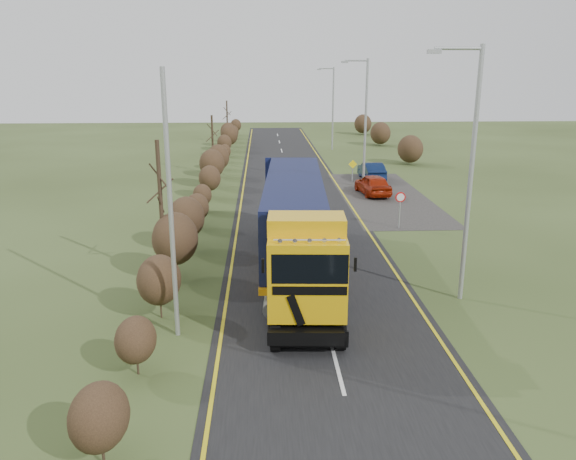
% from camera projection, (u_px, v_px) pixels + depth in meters
% --- Properties ---
extents(ground, '(160.00, 160.00, 0.00)m').
position_uv_depth(ground, '(324.00, 314.00, 20.95)').
color(ground, '#313F1B').
rests_on(ground, ground).
extents(road, '(8.00, 120.00, 0.02)m').
position_uv_depth(road, '(304.00, 237.00, 30.55)').
color(road, black).
rests_on(road, ground).
extents(layby, '(6.00, 18.00, 0.02)m').
position_uv_depth(layby, '(383.00, 196.00, 40.44)').
color(layby, '#2A2826').
rests_on(layby, ground).
extents(lane_markings, '(7.52, 116.00, 0.01)m').
position_uv_depth(lane_markings, '(304.00, 239.00, 30.25)').
color(lane_markings, gold).
rests_on(lane_markings, road).
extents(hedgerow, '(2.24, 102.04, 6.05)m').
position_uv_depth(hedgerow, '(187.00, 220.00, 27.82)').
color(hedgerow, black).
rests_on(hedgerow, ground).
extents(lorry, '(3.22, 15.32, 4.24)m').
position_uv_depth(lorry, '(296.00, 223.00, 24.31)').
color(lorry, black).
rests_on(lorry, ground).
extents(car_red_hatchback, '(2.29, 4.61, 1.51)m').
position_uv_depth(car_red_hatchback, '(373.00, 184.00, 40.84)').
color(car_red_hatchback, maroon).
rests_on(car_red_hatchback, ground).
extents(car_blue_sedan, '(1.72, 4.45, 1.45)m').
position_uv_depth(car_blue_sedan, '(371.00, 171.00, 46.42)').
color(car_blue_sedan, '#091636').
rests_on(car_blue_sedan, ground).
extents(streetlight_near, '(2.05, 0.19, 9.68)m').
position_uv_depth(streetlight_near, '(468.00, 165.00, 20.96)').
color(streetlight_near, '#9B9FA1').
rests_on(streetlight_near, ground).
extents(streetlight_mid, '(2.04, 0.19, 9.61)m').
position_uv_depth(streetlight_mid, '(364.00, 118.00, 42.22)').
color(streetlight_mid, '#9B9FA1').
rests_on(streetlight_mid, ground).
extents(streetlight_far, '(1.93, 0.18, 9.09)m').
position_uv_depth(streetlight_far, '(332.00, 105.00, 62.74)').
color(streetlight_far, '#9B9FA1').
rests_on(streetlight_far, ground).
extents(left_pole, '(0.16, 0.16, 8.90)m').
position_uv_depth(left_pole, '(171.00, 209.00, 18.12)').
color(left_pole, '#9B9FA1').
rests_on(left_pole, ground).
extents(speed_sign, '(0.59, 0.10, 2.14)m').
position_uv_depth(speed_sign, '(400.00, 203.00, 31.90)').
color(speed_sign, '#9B9FA1').
rests_on(speed_sign, ground).
extents(warning_board, '(0.69, 0.11, 1.82)m').
position_uv_depth(warning_board, '(353.00, 169.00, 45.30)').
color(warning_board, '#9B9FA1').
rests_on(warning_board, ground).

